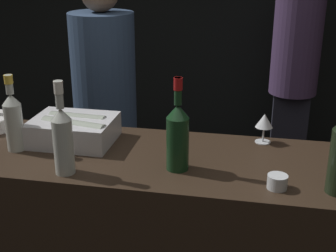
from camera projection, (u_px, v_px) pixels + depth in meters
The scene contains 9 objects.
wall_back_chalkboard at pixel (223, 2), 3.86m from camera, with size 6.40×0.06×2.80m.
ice_bin_with_bottles at pixel (74, 129), 1.96m from camera, with size 0.34×0.26×0.11m.
wine_glass at pixel (264, 122), 1.94m from camera, with size 0.07×0.07×0.13m.
candle_votive at pixel (277, 182), 1.59m from camera, with size 0.07×0.07×0.05m.
rose_wine_bottle at pixel (13, 119), 1.86m from camera, with size 0.07×0.07×0.31m.
white_wine_bottle at pixel (63, 137), 1.66m from camera, with size 0.07×0.07×0.35m.
red_wine_bottle_burgundy at pixel (178, 134), 1.69m from camera, with size 0.08×0.08×0.35m.
person_in_hoodie at pixel (294, 69), 3.34m from camera, with size 0.34×0.34×1.79m.
person_blond_tee at pixel (105, 105), 2.77m from camera, with size 0.37×0.37×1.69m.
Camera 1 is at (0.33, -1.35, 1.82)m, focal length 50.00 mm.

